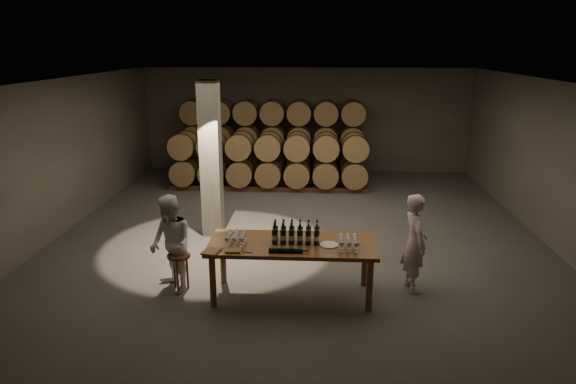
# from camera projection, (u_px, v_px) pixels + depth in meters

# --- Properties ---
(room) EXTENTS (12.00, 12.00, 12.00)m
(room) POSITION_uv_depth(u_px,v_px,m) (211.00, 160.00, 10.47)
(room) COLOR #585552
(room) RESTS_ON ground
(tasting_table) EXTENTS (2.60, 1.10, 0.90)m
(tasting_table) POSITION_uv_depth(u_px,v_px,m) (292.00, 249.00, 8.00)
(tasting_table) COLOR brown
(tasting_table) RESTS_ON ground
(barrel_stack_back) EXTENTS (5.48, 0.95, 2.31)m
(barrel_stack_back) POSITION_uv_depth(u_px,v_px,m) (273.00, 137.00, 15.33)
(barrel_stack_back) COLOR brown
(barrel_stack_back) RESTS_ON ground
(barrel_stack_front) EXTENTS (5.48, 0.95, 1.57)m
(barrel_stack_front) POSITION_uv_depth(u_px,v_px,m) (269.00, 159.00, 14.09)
(barrel_stack_front) COLOR brown
(barrel_stack_front) RESTS_ON ground
(bottle_cluster) EXTENTS (0.74, 0.24, 0.35)m
(bottle_cluster) POSITION_uv_depth(u_px,v_px,m) (296.00, 235.00, 7.96)
(bottle_cluster) COLOR black
(bottle_cluster) RESTS_ON tasting_table
(lying_bottles) EXTENTS (0.59, 0.07, 0.07)m
(lying_bottles) POSITION_uv_depth(u_px,v_px,m) (286.00, 250.00, 7.59)
(lying_bottles) COLOR black
(lying_bottles) RESTS_ON tasting_table
(glass_cluster_left) EXTENTS (0.30, 0.41, 0.16)m
(glass_cluster_left) POSITION_uv_depth(u_px,v_px,m) (236.00, 235.00, 7.96)
(glass_cluster_left) COLOR silver
(glass_cluster_left) RESTS_ON tasting_table
(glass_cluster_right) EXTENTS (0.30, 0.41, 0.17)m
(glass_cluster_right) POSITION_uv_depth(u_px,v_px,m) (348.00, 240.00, 7.75)
(glass_cluster_right) COLOR silver
(glass_cluster_right) RESTS_ON tasting_table
(plate) EXTENTS (0.29, 0.29, 0.02)m
(plate) POSITION_uv_depth(u_px,v_px,m) (329.00, 245.00, 7.88)
(plate) COLOR white
(plate) RESTS_ON tasting_table
(notebook_near) EXTENTS (0.24, 0.20, 0.03)m
(notebook_near) POSITION_uv_depth(u_px,v_px,m) (233.00, 250.00, 7.65)
(notebook_near) COLOR olive
(notebook_near) RESTS_ON tasting_table
(notebook_corner) EXTENTS (0.29, 0.33, 0.02)m
(notebook_corner) POSITION_uv_depth(u_px,v_px,m) (211.00, 251.00, 7.62)
(notebook_corner) COLOR olive
(notebook_corner) RESTS_ON tasting_table
(pen) EXTENTS (0.15, 0.04, 0.01)m
(pen) POSITION_uv_depth(u_px,v_px,m) (248.00, 252.00, 7.60)
(pen) COLOR black
(pen) RESTS_ON tasting_table
(stool) EXTENTS (0.37, 0.37, 0.62)m
(stool) POSITION_uv_depth(u_px,v_px,m) (179.00, 261.00, 8.28)
(stool) COLOR brown
(stool) RESTS_ON ground
(person_man) EXTENTS (0.49, 0.65, 1.63)m
(person_man) POSITION_uv_depth(u_px,v_px,m) (415.00, 243.00, 8.21)
(person_man) COLOR silver
(person_man) RESTS_ON ground
(person_woman) EXTENTS (0.96, 0.98, 1.60)m
(person_woman) POSITION_uv_depth(u_px,v_px,m) (171.00, 244.00, 8.19)
(person_woman) COLOR white
(person_woman) RESTS_ON ground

